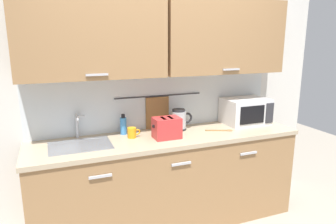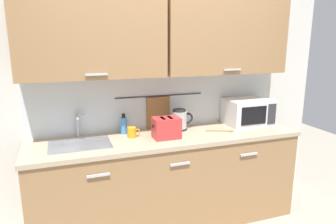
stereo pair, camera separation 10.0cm
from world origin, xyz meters
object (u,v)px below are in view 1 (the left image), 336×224
Objects in this scene: electric_kettle at (179,120)px; toaster at (167,128)px; mug_near_sink at (132,133)px; wooden_spoon at (222,130)px; microwave at (245,111)px; dish_soap_bottle at (123,125)px.

electric_kettle is 0.89× the size of toaster.
electric_kettle is at bearing 44.61° from toaster.
electric_kettle is 1.89× the size of mug_near_sink.
wooden_spoon is (0.38, -0.20, -0.10)m from electric_kettle.
mug_near_sink is 0.32m from toaster.
wooden_spoon is at bearing -7.39° from mug_near_sink.
microwave is at bearing 2.03° from mug_near_sink.
mug_near_sink is 0.89m from wooden_spoon.
microwave is 3.83× the size of mug_near_sink.
electric_kettle is 0.51m from mug_near_sink.
microwave is 0.42m from wooden_spoon.
microwave is 0.98m from toaster.
electric_kettle reaches higher than wooden_spoon.
dish_soap_bottle is at bearing 175.01° from electric_kettle.
microwave reaches higher than wooden_spoon.
microwave reaches higher than electric_kettle.
wooden_spoon is at bearing 0.60° from toaster.
toaster is at bearing -36.80° from dish_soap_bottle.
toaster is at bearing -179.40° from wooden_spoon.
electric_kettle is (-0.75, 0.04, -0.03)m from microwave.
wooden_spoon is (0.93, -0.25, -0.08)m from dish_soap_bottle.
electric_kettle reaches higher than toaster.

